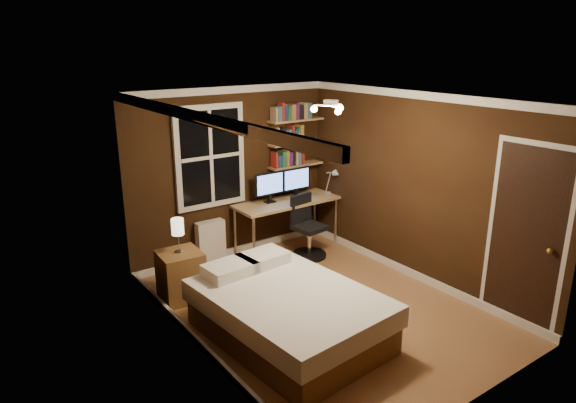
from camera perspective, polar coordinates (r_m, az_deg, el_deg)
floor at (r=6.36m, az=3.63°, el=-11.72°), size 4.20×4.20×0.00m
wall_back at (r=7.53m, az=-6.31°, el=3.12°), size 3.20×0.04×2.50m
wall_left at (r=5.05m, az=-10.37°, el=-4.26°), size 0.04×4.20×2.50m
wall_right at (r=6.94m, az=14.14°, el=1.47°), size 0.04×4.20×2.50m
ceiling at (r=5.59m, az=4.13°, el=11.29°), size 3.20×4.20×0.02m
window at (r=7.27m, az=-8.66°, el=4.95°), size 1.06×0.06×1.46m
door at (r=6.17m, az=24.86°, el=-3.83°), size 0.03×0.82×2.05m
door_knob at (r=6.02m, az=27.09°, el=-4.92°), size 0.06×0.06×0.06m
ceiling_fixture at (r=5.53m, az=4.77°, el=10.17°), size 0.44×0.44×0.18m
bookshelf_lower at (r=8.00m, az=0.87°, el=4.07°), size 0.92×0.22×0.03m
books_row_lower at (r=7.97m, az=0.87°, el=4.98°), size 0.54×0.16×0.23m
bookshelf_middle at (r=7.93m, az=0.88°, el=6.53°), size 0.92×0.22×0.03m
books_row_middle at (r=7.91m, az=0.89°, el=7.46°), size 0.54×0.16×0.23m
bookshelf_upper at (r=7.87m, az=0.89°, el=9.03°), size 0.92×0.22×0.03m
books_row_upper at (r=7.85m, az=0.90°, el=9.97°), size 0.60×0.16×0.23m
bed at (r=5.65m, az=-0.05°, el=-12.25°), size 1.61×2.13×0.69m
nightstand at (r=6.56m, az=-11.82°, el=-8.07°), size 0.53×0.53×0.62m
bedside_lamp at (r=6.36m, az=-12.11°, el=-3.75°), size 0.15×0.15×0.43m
radiator at (r=7.52m, az=-8.59°, el=-4.47°), size 0.42×0.15×0.63m
desk at (r=7.80m, az=-0.14°, el=-0.33°), size 1.64×0.62×0.78m
monitor_left at (r=7.64m, az=-2.06°, el=1.57°), size 0.50×0.12×0.46m
monitor_right at (r=7.91m, az=0.91°, el=2.13°), size 0.50×0.12×0.46m
desk_lamp at (r=8.06m, az=4.86°, el=2.28°), size 0.14×0.32×0.44m
office_chair at (r=7.66m, az=2.17°, el=-3.61°), size 0.51×0.51×0.93m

